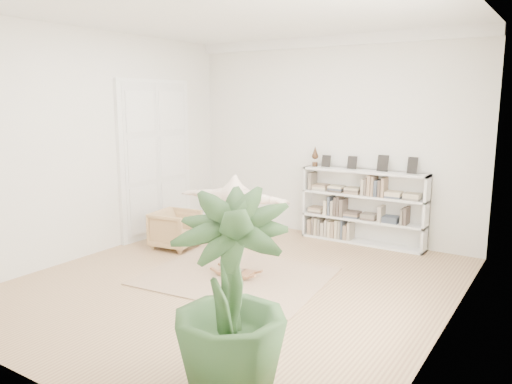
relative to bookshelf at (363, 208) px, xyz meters
The scene contains 9 objects.
floor 2.98m from the bookshelf, 104.79° to the right, with size 6.00×6.00×0.00m, color #8F674A.
room_shell 2.97m from the bookshelf, behind, with size 6.00×6.00×6.00m.
doors 3.84m from the bookshelf, 156.24° to the right, with size 0.09×1.78×2.92m.
bookshelf is the anchor object (origin of this frame).
armchair 3.28m from the bookshelf, 142.11° to the right, with size 0.69×0.71×0.65m, color tan.
rug 2.84m from the bookshelf, 108.54° to the right, with size 2.50×2.00×0.02m, color tan.
rocker_board 2.82m from the bookshelf, 108.54° to the right, with size 0.52×0.34×0.11m.
person 2.77m from the bookshelf, 108.54° to the right, with size 1.72×0.47×1.40m, color beige.
houseplant 5.04m from the bookshelf, 81.83° to the right, with size 0.99×0.99×1.77m, color #2E5128.
Camera 1 is at (3.79, -5.37, 2.51)m, focal length 35.00 mm.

